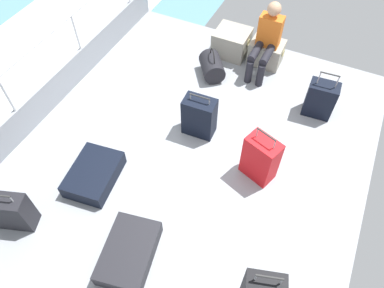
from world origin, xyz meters
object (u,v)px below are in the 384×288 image
suitcase_1 (10,211)px  suitcase_3 (199,117)px  suitcase_5 (94,174)px  suitcase_2 (320,99)px  cargo_crate_1 (266,52)px  suitcase_0 (260,159)px  duffel_bag (212,66)px  cargo_crate_0 (232,42)px  suitcase_6 (129,253)px  passenger_seated (266,39)px

suitcase_1 → suitcase_3: suitcase_3 is taller
suitcase_1 → suitcase_5: suitcase_1 is taller
suitcase_2 → suitcase_5: suitcase_2 is taller
cargo_crate_1 → suitcase_1: size_ratio=0.88×
cargo_crate_1 → suitcase_0: 2.19m
cargo_crate_1 → suitcase_1: 4.24m
cargo_crate_1 → duffel_bag: size_ratio=0.96×
cargo_crate_0 → suitcase_2: 1.76m
suitcase_6 → cargo_crate_1: bearing=85.7°
suitcase_6 → duffel_bag: bearing=97.0°
cargo_crate_0 → passenger_seated: passenger_seated is taller
passenger_seated → suitcase_2: passenger_seated is taller
cargo_crate_1 → suitcase_6: bearing=-94.3°
cargo_crate_0 → suitcase_0: 2.40m
suitcase_1 → suitcase_3: 2.49m
suitcase_3 → duffel_bag: suitcase_3 is taller
suitcase_3 → duffel_bag: (-0.30, 1.13, -0.12)m
suitcase_0 → suitcase_3: bearing=161.6°
cargo_crate_1 → suitcase_2: suitcase_2 is taller
cargo_crate_0 → suitcase_1: (-1.06, -3.89, 0.05)m
cargo_crate_1 → passenger_seated: (0.00, -0.18, 0.37)m
suitcase_1 → suitcase_0: bearing=38.8°
suitcase_5 → duffel_bag: (0.53, 2.39, 0.06)m
cargo_crate_0 → suitcase_6: (0.31, -3.68, -0.10)m
duffel_bag → passenger_seated: bearing=36.0°
suitcase_3 → duffel_bag: bearing=105.1°
suitcase_0 → suitcase_1: 2.88m
cargo_crate_0 → passenger_seated: (0.58, -0.16, 0.36)m
suitcase_2 → suitcase_6: (-1.29, -2.95, -0.17)m
suitcase_3 → cargo_crate_0: bearing=97.6°
suitcase_2 → suitcase_6: size_ratio=0.87×
suitcase_2 → cargo_crate_0: bearing=155.4°
suitcase_3 → suitcase_6: 1.93m
cargo_crate_0 → cargo_crate_1: size_ratio=1.05×
cargo_crate_1 → passenger_seated: 0.41m
passenger_seated → suitcase_1: size_ratio=1.74×
cargo_crate_1 → suitcase_0: (0.60, -2.10, 0.13)m
cargo_crate_0 → suitcase_6: 3.70m
suitcase_0 → suitcase_3: (-0.95, 0.32, -0.03)m
suitcase_2 → suitcase_3: bearing=-143.0°
suitcase_2 → suitcase_3: suitcase_2 is taller
suitcase_5 → suitcase_6: (0.91, -0.66, -0.00)m
suitcase_1 → suitcase_6: bearing=8.6°
cargo_crate_0 → suitcase_5: cargo_crate_0 is taller
cargo_crate_1 → suitcase_1: bearing=-112.8°
suitcase_0 → duffel_bag: (-1.25, 1.44, -0.15)m
passenger_seated → suitcase_2: (1.02, -0.57, -0.29)m
cargo_crate_0 → suitcase_5: size_ratio=0.72×
suitcase_3 → suitcase_6: size_ratio=0.80×
suitcase_5 → duffel_bag: bearing=77.5°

